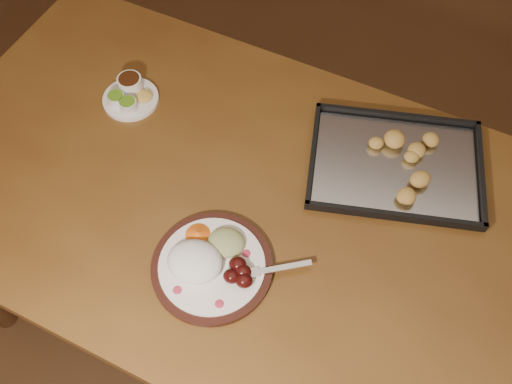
% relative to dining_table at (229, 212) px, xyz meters
% --- Properties ---
extents(ground, '(4.00, 4.00, 0.00)m').
position_rel_dining_table_xyz_m(ground, '(0.27, 0.11, -0.65)').
color(ground, brown).
rests_on(ground, ground).
extents(dining_table, '(1.63, 1.15, 0.75)m').
position_rel_dining_table_xyz_m(dining_table, '(0.00, 0.00, 0.00)').
color(dining_table, brown).
rests_on(dining_table, ground).
extents(dinner_plate, '(0.33, 0.26, 0.06)m').
position_rel_dining_table_xyz_m(dinner_plate, '(0.02, -0.19, 0.12)').
color(dinner_plate, black).
rests_on(dinner_plate, dining_table).
extents(condiment_saucer, '(0.14, 0.14, 0.05)m').
position_rel_dining_table_xyz_m(condiment_saucer, '(-0.32, 0.20, 0.11)').
color(condiment_saucer, white).
rests_on(condiment_saucer, dining_table).
extents(baking_tray, '(0.44, 0.35, 0.04)m').
position_rel_dining_table_xyz_m(baking_tray, '(0.36, 0.17, 0.11)').
color(baking_tray, black).
rests_on(baking_tray, dining_table).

